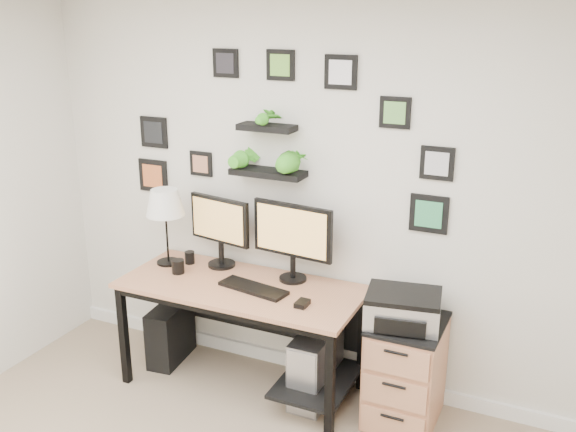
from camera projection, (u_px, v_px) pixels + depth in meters
The scene contains 14 objects.
room at pixel (312, 365), 4.57m from camera, with size 4.00×4.00×4.00m.
desk at pixel (248, 301), 4.25m from camera, with size 1.60×0.70×0.75m.
monitor_left at pixel (220, 227), 4.41m from camera, with size 0.49×0.22×0.50m.
monitor_right at pixel (292, 236), 4.17m from camera, with size 0.57×0.20×0.53m.
keyboard at pixel (253, 288), 4.12m from camera, with size 0.47×0.15×0.02m, color black.
mouse at pixel (302, 304), 3.90m from camera, with size 0.07×0.11×0.03m, color black.
table_lamp at pixel (165, 204), 4.42m from camera, with size 0.27×0.27×0.54m.
mug at pixel (178, 266), 4.37m from camera, with size 0.09×0.09×0.10m, color black.
pen_cup at pixel (190, 257), 4.54m from camera, with size 0.07×0.07×0.09m, color black.
pc_tower_black at pixel (171, 333), 4.69m from camera, with size 0.19×0.42×0.42m, color black.
pc_tower_grey at pixel (316, 366), 4.20m from camera, with size 0.22×0.48×0.48m.
file_cabinet at pixel (405, 371), 3.97m from camera, with size 0.43×0.53×0.67m.
printer at pixel (403, 309), 3.82m from camera, with size 0.48×0.41×0.20m.
wall_decor at pixel (272, 142), 4.14m from camera, with size 2.28×0.18×1.06m.
Camera 1 is at (1.52, -1.74, 2.48)m, focal length 40.00 mm.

